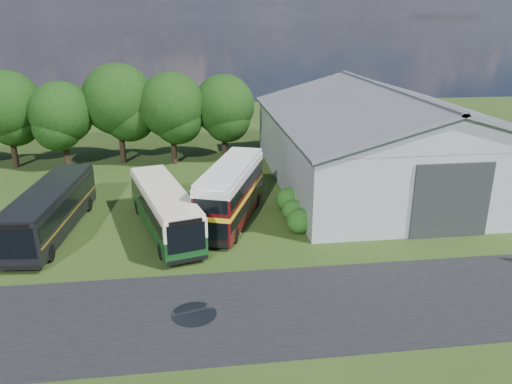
{
  "coord_description": "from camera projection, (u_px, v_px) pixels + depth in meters",
  "views": [
    {
      "loc": [
        -1.23,
        -23.94,
        13.55
      ],
      "look_at": [
        2.97,
        8.0,
        2.24
      ],
      "focal_mm": 35.0,
      "sensor_mm": 36.0,
      "label": 1
    }
  ],
  "objects": [
    {
      "name": "puddle",
      "position": [
        194.0,
        315.0,
        24.04
      ],
      "size": [
        2.2,
        2.2,
        0.01
      ],
      "primitive_type": "cylinder",
      "color": "black",
      "rests_on": "ground"
    },
    {
      "name": "tree_left_b",
      "position": [
        61.0,
        113.0,
        45.67
      ],
      "size": [
        5.78,
        5.78,
        8.16
      ],
      "color": "black",
      "rests_on": "ground"
    },
    {
      "name": "asphalt_road",
      "position": [
        286.0,
        308.0,
        24.59
      ],
      "size": [
        60.0,
        8.0,
        0.02
      ],
      "primitive_type": "cube",
      "color": "black",
      "rests_on": "ground"
    },
    {
      "name": "tree_left_a",
      "position": [
        7.0,
        106.0,
        45.79
      ],
      "size": [
        6.46,
        6.46,
        9.12
      ],
      "color": "black",
      "rests_on": "ground"
    },
    {
      "name": "bus_dark_single",
      "position": [
        51.0,
        210.0,
        32.52
      ],
      "size": [
        3.73,
        11.7,
        3.17
      ],
      "rotation": [
        0.0,
        0.0,
        -0.09
      ],
      "color": "black",
      "rests_on": "ground"
    },
    {
      "name": "tree_mid",
      "position": [
        118.0,
        100.0,
        47.2
      ],
      "size": [
        6.8,
        6.8,
        9.6
      ],
      "color": "black",
      "rests_on": "ground"
    },
    {
      "name": "shrub_front",
      "position": [
        299.0,
        232.0,
        33.33
      ],
      "size": [
        1.7,
        1.7,
        1.7
      ],
      "primitive_type": "sphere",
      "color": "#194714",
      "rests_on": "ground"
    },
    {
      "name": "storage_shed",
      "position": [
        384.0,
        134.0,
        42.45
      ],
      "size": [
        18.8,
        24.8,
        8.15
      ],
      "color": "gray",
      "rests_on": "ground"
    },
    {
      "name": "tree_right_b",
      "position": [
        224.0,
        105.0,
        48.49
      ],
      "size": [
        5.98,
        5.98,
        8.45
      ],
      "color": "black",
      "rests_on": "ground"
    },
    {
      "name": "bus_maroon_double",
      "position": [
        231.0,
        194.0,
        34.31
      ],
      "size": [
        5.58,
        9.95,
        4.16
      ],
      "rotation": [
        0.0,
        0.0,
        -0.34
      ],
      "color": "black",
      "rests_on": "ground"
    },
    {
      "name": "bus_green_single",
      "position": [
        165.0,
        209.0,
        32.83
      ],
      "size": [
        5.37,
        11.38,
        3.06
      ],
      "rotation": [
        0.0,
        0.0,
        0.26
      ],
      "color": "black",
      "rests_on": "ground"
    },
    {
      "name": "tree_right_a",
      "position": [
        172.0,
        105.0,
        47.04
      ],
      "size": [
        6.26,
        6.26,
        8.83
      ],
      "color": "black",
      "rests_on": "ground"
    },
    {
      "name": "ground",
      "position": [
        221.0,
        282.0,
        27.03
      ],
      "size": [
        120.0,
        120.0,
        0.0
      ],
      "primitive_type": "plane",
      "color": "#223A12",
      "rests_on": "ground"
    },
    {
      "name": "shrub_mid",
      "position": [
        293.0,
        220.0,
        35.2
      ],
      "size": [
        1.6,
        1.6,
        1.6
      ],
      "primitive_type": "sphere",
      "color": "#194714",
      "rests_on": "ground"
    },
    {
      "name": "shrub_back",
      "position": [
        287.0,
        210.0,
        37.08
      ],
      "size": [
        1.8,
        1.8,
        1.8
      ],
      "primitive_type": "sphere",
      "color": "#194714",
      "rests_on": "ground"
    }
  ]
}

